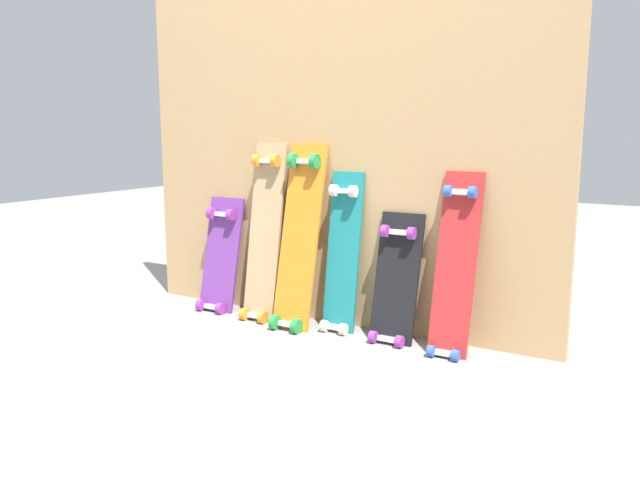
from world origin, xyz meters
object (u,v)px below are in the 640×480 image
object	(u,v)px
skateboard_natural	(264,239)
skateboard_teal	(342,259)
skateboard_purple	(220,261)
skateboard_orange	(299,243)
skateboard_black	(395,286)
skateboard_red	(455,273)

from	to	relation	value
skateboard_natural	skateboard_teal	xyz separation A→B (m)	(0.43, 0.02, -0.06)
skateboard_purple	skateboard_orange	xyz separation A→B (m)	(0.51, -0.03, 0.15)
skateboard_purple	skateboard_natural	world-z (taller)	skateboard_natural
skateboard_teal	skateboard_black	world-z (taller)	skateboard_teal
skateboard_orange	skateboard_purple	bearing A→B (deg)	176.35
skateboard_natural	skateboard_orange	distance (m)	0.22
skateboard_orange	skateboard_teal	world-z (taller)	skateboard_orange
skateboard_orange	skateboard_black	world-z (taller)	skateboard_orange
skateboard_natural	skateboard_red	bearing A→B (deg)	-0.69
skateboard_natural	skateboard_purple	bearing A→B (deg)	179.08
skateboard_black	skateboard_natural	bearing A→B (deg)	-179.68
skateboard_black	skateboard_purple	bearing A→B (deg)	179.97
skateboard_natural	skateboard_orange	world-z (taller)	skateboard_orange
skateboard_purple	skateboard_teal	xyz separation A→B (m)	(0.72, 0.02, 0.08)
skateboard_purple	skateboard_red	size ratio (longest dim) A/B	0.78
skateboard_black	skateboard_teal	bearing A→B (deg)	176.30
skateboard_black	skateboard_red	size ratio (longest dim) A/B	0.77
skateboard_teal	skateboard_black	size ratio (longest dim) A/B	1.26
skateboard_purple	skateboard_teal	distance (m)	0.72
skateboard_purple	skateboard_black	size ratio (longest dim) A/B	1.02
skateboard_black	skateboard_red	xyz separation A→B (m)	(0.27, -0.02, 0.10)
skateboard_purple	skateboard_black	world-z (taller)	skateboard_purple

